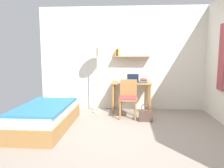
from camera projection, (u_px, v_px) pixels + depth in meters
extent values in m
plane|color=gray|center=(123.00, 137.00, 3.71)|extent=(5.28, 5.28, 0.00)
cube|color=silver|center=(125.00, 59.00, 5.53)|extent=(4.40, 0.05, 2.60)
cube|color=#9E703D|center=(131.00, 56.00, 5.38)|extent=(0.92, 0.22, 0.02)
cube|color=orange|center=(116.00, 53.00, 5.43)|extent=(0.02, 0.13, 0.17)
cube|color=#333338|center=(117.00, 52.00, 5.41)|extent=(0.02, 0.16, 0.18)
cube|color=gold|center=(119.00, 52.00, 5.42)|extent=(0.04, 0.14, 0.19)
cube|color=#993D42|center=(222.00, 57.00, 4.36)|extent=(0.03, 0.28, 1.34)
cube|color=#9E703D|center=(48.00, 121.00, 4.16)|extent=(0.83, 1.84, 0.28)
cube|color=silver|center=(47.00, 110.00, 4.13)|extent=(0.80, 1.78, 0.16)
cube|color=#2D70B7|center=(45.00, 106.00, 4.00)|extent=(0.85, 1.51, 0.04)
cube|color=white|center=(59.00, 96.00, 4.82)|extent=(0.58, 0.28, 0.10)
cube|color=#9E703D|center=(131.00, 83.00, 5.28)|extent=(0.96, 0.54, 0.03)
cylinder|color=#9E703D|center=(113.00, 99.00, 5.14)|extent=(0.06, 0.06, 0.70)
cylinder|color=#9E703D|center=(150.00, 100.00, 5.08)|extent=(0.06, 0.06, 0.70)
cylinder|color=#9E703D|center=(114.00, 96.00, 5.58)|extent=(0.06, 0.06, 0.70)
cylinder|color=#9E703D|center=(148.00, 96.00, 5.52)|extent=(0.06, 0.06, 0.70)
cube|color=#9E703D|center=(128.00, 99.00, 4.78)|extent=(0.42, 0.43, 0.03)
cube|color=#B23838|center=(128.00, 98.00, 4.78)|extent=(0.39, 0.40, 0.04)
cube|color=#9E703D|center=(129.00, 87.00, 4.94)|extent=(0.38, 0.05, 0.37)
cylinder|color=#9E703D|center=(120.00, 111.00, 4.66)|extent=(0.04, 0.04, 0.42)
cylinder|color=#9E703D|center=(135.00, 111.00, 4.62)|extent=(0.04, 0.04, 0.42)
cylinder|color=#9E703D|center=(121.00, 107.00, 5.00)|extent=(0.04, 0.04, 0.42)
cylinder|color=#9E703D|center=(136.00, 107.00, 4.96)|extent=(0.04, 0.04, 0.42)
cylinder|color=#B2A893|center=(98.00, 112.00, 5.32)|extent=(0.24, 0.24, 0.02)
cylinder|color=#B2A893|center=(97.00, 80.00, 5.22)|extent=(0.03, 0.03, 1.55)
cone|color=silver|center=(97.00, 43.00, 5.10)|extent=(0.43, 0.43, 0.22)
cube|color=#2D2D33|center=(133.00, 82.00, 5.29)|extent=(0.30, 0.20, 0.01)
cube|color=#2D2D33|center=(133.00, 78.00, 5.35)|extent=(0.29, 0.06, 0.19)
cube|color=black|center=(133.00, 78.00, 5.34)|extent=(0.26, 0.05, 0.16)
cylinder|color=silver|center=(119.00, 77.00, 5.34)|extent=(0.07, 0.07, 0.24)
cube|color=orange|center=(143.00, 82.00, 5.24)|extent=(0.19, 0.23, 0.02)
cube|color=#3384C6|center=(144.00, 81.00, 5.22)|extent=(0.20, 0.25, 0.02)
cube|color=orange|center=(144.00, 80.00, 5.23)|extent=(0.18, 0.21, 0.03)
cube|color=#D13D38|center=(144.00, 79.00, 5.21)|extent=(0.16, 0.24, 0.02)
cube|color=#4C382D|center=(146.00, 116.00, 4.58)|extent=(0.28, 0.13, 0.24)
torus|color=#4C382D|center=(146.00, 108.00, 4.56)|extent=(0.20, 0.02, 0.20)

